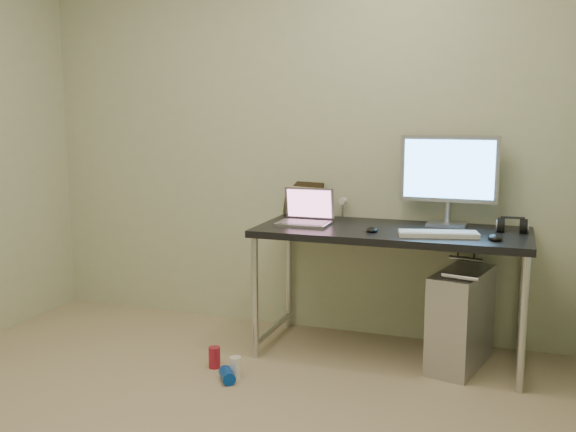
# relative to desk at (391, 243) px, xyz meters

# --- Properties ---
(wall_back) EXTENTS (3.50, 0.02, 2.50)m
(wall_back) POSITION_rel_desk_xyz_m (-0.70, 0.33, 0.58)
(wall_back) COLOR beige
(wall_back) RESTS_ON ground
(desk) EXTENTS (1.52, 0.67, 0.75)m
(desk) POSITION_rel_desk_xyz_m (0.00, 0.00, 0.00)
(desk) COLOR black
(desk) RESTS_ON ground
(tower_computer) EXTENTS (0.34, 0.56, 0.58)m
(tower_computer) POSITION_rel_desk_xyz_m (0.40, -0.03, -0.40)
(tower_computer) COLOR #ADADB1
(tower_computer) RESTS_ON ground
(cable_a) EXTENTS (0.01, 0.16, 0.69)m
(cable_a) POSITION_rel_desk_xyz_m (0.35, 0.28, -0.27)
(cable_a) COLOR black
(cable_a) RESTS_ON ground
(cable_b) EXTENTS (0.02, 0.11, 0.71)m
(cable_b) POSITION_rel_desk_xyz_m (0.44, 0.26, -0.29)
(cable_b) COLOR black
(cable_b) RESTS_ON ground
(can_red) EXTENTS (0.09, 0.09, 0.12)m
(can_red) POSITION_rel_desk_xyz_m (-0.88, -0.51, -0.61)
(can_red) COLOR #A81C35
(can_red) RESTS_ON ground
(can_white) EXTENTS (0.08, 0.08, 0.11)m
(can_white) POSITION_rel_desk_xyz_m (-0.71, -0.60, -0.61)
(can_white) COLOR white
(can_white) RESTS_ON ground
(can_blue) EXTENTS (0.13, 0.14, 0.07)m
(can_blue) POSITION_rel_desk_xyz_m (-0.73, -0.66, -0.63)
(can_blue) COLOR #0A3EB0
(can_blue) RESTS_ON ground
(laptop) EXTENTS (0.31, 0.25, 0.21)m
(laptop) POSITION_rel_desk_xyz_m (-0.51, -0.00, 0.13)
(laptop) COLOR #ABABB2
(laptop) RESTS_ON desk
(monitor) EXTENTS (0.56, 0.17, 0.52)m
(monitor) POSITION_rel_desk_xyz_m (0.29, 0.22, 0.39)
(monitor) COLOR #ABABB2
(monitor) RESTS_ON desk
(keyboard) EXTENTS (0.43, 0.23, 0.03)m
(keyboard) POSITION_rel_desk_xyz_m (0.28, -0.14, 0.09)
(keyboard) COLOR white
(keyboard) RESTS_ON desk
(mouse_right) EXTENTS (0.09, 0.12, 0.04)m
(mouse_right) POSITION_rel_desk_xyz_m (0.56, -0.15, 0.10)
(mouse_right) COLOR black
(mouse_right) RESTS_ON desk
(mouse_left) EXTENTS (0.08, 0.12, 0.04)m
(mouse_left) POSITION_rel_desk_xyz_m (-0.09, -0.12, 0.10)
(mouse_left) COLOR black
(mouse_left) RESTS_ON desk
(headphones) EXTENTS (0.16, 0.10, 0.11)m
(headphones) POSITION_rel_desk_xyz_m (0.65, 0.12, 0.11)
(headphones) COLOR black
(headphones) RESTS_ON desk
(picture_frame) EXTENTS (0.28, 0.14, 0.22)m
(picture_frame) POSITION_rel_desk_xyz_m (-0.63, 0.31, 0.19)
(picture_frame) COLOR black
(picture_frame) RESTS_ON desk
(webcam) EXTENTS (0.05, 0.04, 0.13)m
(webcam) POSITION_rel_desk_xyz_m (-0.36, 0.28, 0.18)
(webcam) COLOR silver
(webcam) RESTS_ON desk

